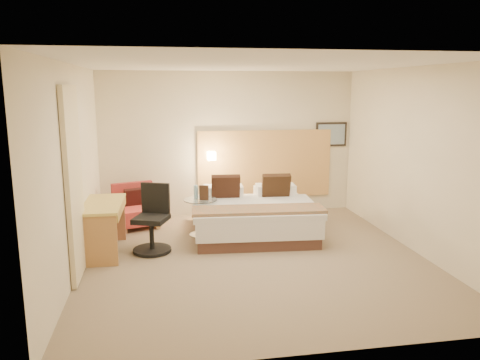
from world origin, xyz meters
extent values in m
cube|color=#7B6953|center=(0.00, 0.00, -0.01)|extent=(4.80, 5.00, 0.02)
cube|color=white|center=(0.00, 0.00, 2.71)|extent=(4.80, 5.00, 0.02)
cube|color=beige|center=(0.00, 2.51, 1.35)|extent=(4.80, 0.02, 2.70)
cube|color=beige|center=(0.00, -2.51, 1.35)|extent=(4.80, 0.02, 2.70)
cube|color=beige|center=(-2.41, 0.00, 1.35)|extent=(0.02, 5.00, 2.70)
cube|color=beige|center=(2.41, 0.00, 1.35)|extent=(0.02, 5.00, 2.70)
cube|color=tan|center=(0.70, 2.47, 0.95)|extent=(2.60, 0.04, 1.30)
cube|color=black|center=(2.02, 2.48, 1.50)|extent=(0.62, 0.03, 0.47)
cube|color=#768EA3|center=(2.02, 2.46, 1.50)|extent=(0.54, 0.01, 0.39)
cylinder|color=silver|center=(-0.35, 2.42, 1.15)|extent=(0.02, 0.12, 0.02)
cube|color=#F6E5C0|center=(-0.35, 2.36, 1.15)|extent=(0.15, 0.15, 0.15)
cube|color=beige|center=(-2.36, -0.25, 1.22)|extent=(0.06, 0.90, 2.42)
cylinder|color=#9AD4EE|center=(-0.73, 1.26, 0.72)|extent=(0.08, 0.08, 0.22)
cylinder|color=#83ACCB|center=(-0.65, 1.24, 0.72)|extent=(0.08, 0.08, 0.22)
cube|color=#352115|center=(-0.61, 1.13, 0.73)|extent=(0.15, 0.10, 0.24)
cube|color=#492C24|center=(0.20, 1.14, 0.09)|extent=(1.98, 1.98, 0.17)
cube|color=silver|center=(0.20, 1.14, 0.32)|extent=(2.05, 2.05, 0.29)
cube|color=silver|center=(0.18, 0.87, 0.51)|extent=(2.07, 1.51, 0.10)
cube|color=white|center=(-0.21, 1.88, 0.55)|extent=(0.69, 0.41, 0.17)
cube|color=white|center=(0.71, 1.82, 0.55)|extent=(0.69, 0.41, 0.17)
cube|color=white|center=(-0.23, 1.63, 0.64)|extent=(0.69, 0.41, 0.17)
cube|color=white|center=(0.69, 1.57, 0.64)|extent=(0.69, 0.41, 0.17)
cube|color=black|center=(-0.22, 1.44, 0.72)|extent=(0.50, 0.29, 0.49)
cube|color=black|center=(0.65, 1.38, 0.72)|extent=(0.50, 0.29, 0.49)
cube|color=orange|center=(0.15, 0.49, 0.58)|extent=(2.04, 0.67, 0.05)
cube|color=#AF7752|center=(-1.92, 1.49, 0.04)|extent=(0.09, 0.09, 0.09)
cube|color=tan|center=(-1.37, 1.67, 0.04)|extent=(0.09, 0.09, 0.09)
cube|color=#9F6F4B|center=(-2.07, 1.97, 0.04)|extent=(0.09, 0.09, 0.09)
cube|color=#9A8548|center=(-1.53, 2.14, 0.04)|extent=(0.09, 0.09, 0.09)
cube|color=#B93631|center=(-1.72, 1.82, 0.22)|extent=(0.88, 0.82, 0.27)
cube|color=maroon|center=(-1.80, 2.06, 0.56)|extent=(0.71, 0.32, 0.40)
cube|color=black|center=(-1.77, 1.97, 0.49)|extent=(0.38, 0.27, 0.35)
cylinder|color=silver|center=(-0.67, 1.18, 0.01)|extent=(0.47, 0.47, 0.02)
cylinder|color=white|center=(-0.67, 1.18, 0.31)|extent=(0.06, 0.06, 0.57)
cylinder|color=white|center=(-0.67, 1.18, 0.61)|extent=(0.69, 0.69, 0.01)
cube|color=gold|center=(-2.14, 0.60, 0.74)|extent=(0.58, 1.22, 0.04)
cube|color=#AB7943|center=(-2.15, 0.04, 0.36)|extent=(0.51, 0.05, 0.72)
cube|color=#AD6743|center=(-2.12, 1.17, 0.36)|extent=(0.51, 0.05, 0.72)
cube|color=tan|center=(-2.09, 0.60, 0.66)|extent=(0.48, 1.14, 0.10)
cylinder|color=black|center=(-1.45, 0.51, 0.03)|extent=(0.72, 0.72, 0.04)
cylinder|color=black|center=(-1.45, 0.51, 0.27)|extent=(0.08, 0.08, 0.43)
cube|color=black|center=(-1.45, 0.51, 0.51)|extent=(0.59, 0.59, 0.08)
cube|color=black|center=(-1.38, 0.70, 0.78)|extent=(0.42, 0.20, 0.45)
camera|label=1|loc=(-1.28, -6.22, 2.40)|focal=35.00mm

